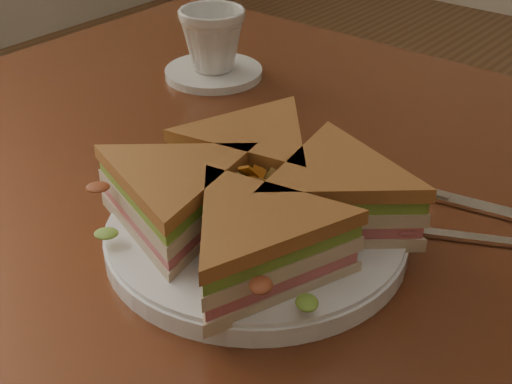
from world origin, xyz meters
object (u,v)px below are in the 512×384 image
(coffee_cup, at_px, (213,40))
(spoon, at_px, (409,229))
(table, at_px, (362,308))
(knife, at_px, (505,214))
(plate, at_px, (256,235))
(saucer, at_px, (214,73))
(sandwich_wedges, at_px, (256,197))

(coffee_cup, bearing_deg, spoon, -42.83)
(table, distance_m, spoon, 0.11)
(table, xyz_separation_m, spoon, (0.03, 0.01, 0.10))
(knife, relative_size, coffee_cup, 2.58)
(plate, xyz_separation_m, saucer, (-0.27, 0.25, -0.00))
(plate, distance_m, sandwich_wedges, 0.04)
(knife, bearing_deg, spoon, -135.42)
(table, relative_size, spoon, 7.08)
(knife, height_order, coffee_cup, coffee_cup)
(table, distance_m, plate, 0.15)
(spoon, distance_m, coffee_cup, 0.40)
(spoon, xyz_separation_m, saucer, (-0.36, 0.15, 0.00))
(sandwich_wedges, height_order, knife, sandwich_wedges)
(table, distance_m, saucer, 0.38)
(plate, height_order, knife, plate)
(table, height_order, sandwich_wedges, sandwich_wedges)
(table, distance_m, sandwich_wedges, 0.18)
(table, relative_size, sandwich_wedges, 3.78)
(spoon, height_order, coffee_cup, coffee_cup)
(saucer, height_order, coffee_cup, coffee_cup)
(sandwich_wedges, xyz_separation_m, saucer, (-0.27, 0.25, -0.04))
(spoon, height_order, saucer, same)
(table, xyz_separation_m, knife, (0.09, 0.08, 0.10))
(sandwich_wedges, xyz_separation_m, knife, (0.15, 0.17, -0.04))
(sandwich_wedges, xyz_separation_m, coffee_cup, (-0.27, 0.25, 0.00))
(sandwich_wedges, bearing_deg, saucer, 137.57)
(plate, bearing_deg, saucer, 137.57)
(sandwich_wedges, relative_size, spoon, 1.87)
(sandwich_wedges, height_order, saucer, sandwich_wedges)
(table, height_order, plate, plate)
(knife, distance_m, coffee_cup, 0.43)
(sandwich_wedges, distance_m, knife, 0.23)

